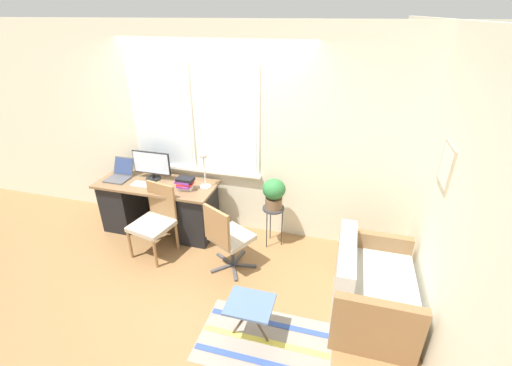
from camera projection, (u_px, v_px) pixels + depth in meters
name	position (u px, v px, depth m)	size (l,w,h in m)	color
ground_plane	(201.00, 251.00, 4.41)	(14.00, 14.00, 0.00)	olive
wall_back_with_window	(215.00, 133.00, 4.43)	(9.00, 0.12, 2.70)	beige
wall_right_with_picture	(441.00, 180.00, 3.21)	(0.08, 9.00, 2.70)	beige
desk	(160.00, 206.00, 4.69)	(1.61, 0.64, 0.73)	brown
laptop	(120.00, 174.00, 4.65)	(0.30, 0.36, 0.24)	#4C4C51
monitor	(152.00, 165.00, 4.56)	(0.53, 0.20, 0.39)	black
keyboard	(144.00, 185.00, 4.47)	(0.33, 0.14, 0.02)	silver
mouse	(162.00, 186.00, 4.43)	(0.04, 0.07, 0.04)	slate
desk_lamp	(204.00, 162.00, 4.28)	(0.14, 0.14, 0.49)	white
book_stack	(185.00, 183.00, 4.34)	(0.23, 0.19, 0.16)	white
desk_chair_wooden	(155.00, 219.00, 4.23)	(0.53, 0.54, 0.89)	olive
office_chair_swivel	(227.00, 237.00, 3.91)	(0.57, 0.59, 0.88)	#47474C
couch_loveseat	(370.00, 291.00, 3.39)	(0.76, 1.10, 0.78)	beige
plant_stand	(273.00, 211.00, 4.34)	(0.28, 0.28, 0.55)	#333338
potted_plant	(274.00, 192.00, 4.21)	(0.29, 0.29, 0.39)	brown
floor_rug_striped	(264.00, 341.00, 3.20)	(1.23, 0.75, 0.01)	gray
folding_stool	(250.00, 307.00, 3.06)	(0.42, 0.35, 0.44)	slate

